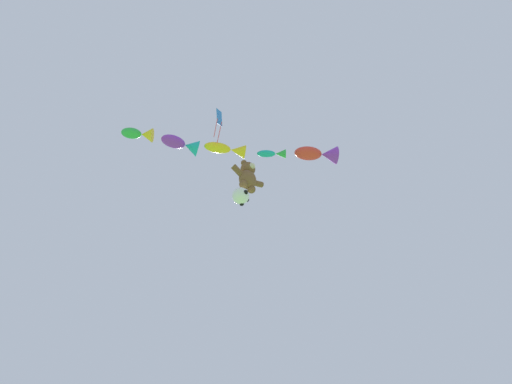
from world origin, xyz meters
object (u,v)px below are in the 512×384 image
at_px(fish_kite_crimson, 318,154).
at_px(diamond_kite, 219,120).
at_px(fish_kite_violet, 182,144).
at_px(teddy_bear_kite, 248,176).
at_px(fish_kite_goldfin, 228,149).
at_px(fish_kite_teal, 273,154).
at_px(fish_kite_emerald, 139,134).
at_px(soccer_ball_kite, 241,196).

bearing_deg(fish_kite_crimson, diamond_kite, 154.73).
height_order(fish_kite_violet, diamond_kite, diamond_kite).
relative_size(teddy_bear_kite, fish_kite_goldfin, 0.89).
bearing_deg(diamond_kite, fish_kite_teal, -16.75).
bearing_deg(teddy_bear_kite, fish_kite_emerald, 149.50).
distance_m(fish_kite_goldfin, fish_kite_violet, 2.33).
relative_size(fish_kite_crimson, fish_kite_emerald, 1.42).
relative_size(soccer_ball_kite, fish_kite_teal, 0.58).
relative_size(teddy_bear_kite, fish_kite_teal, 1.35).
bearing_deg(fish_kite_goldfin, fish_kite_emerald, 149.62).
distance_m(soccer_ball_kite, fish_kite_emerald, 6.57).
bearing_deg(fish_kite_emerald, fish_kite_violet, -28.26).
bearing_deg(diamond_kite, fish_kite_violet, 119.79).
bearing_deg(fish_kite_teal, diamond_kite, 163.25).
xyz_separation_m(fish_kite_goldfin, diamond_kite, (-1.01, -0.43, 1.29)).
bearing_deg(teddy_bear_kite, diamond_kite, 176.13).
relative_size(teddy_bear_kite, diamond_kite, 0.71).
height_order(soccer_ball_kite, diamond_kite, diamond_kite).
distance_m(fish_kite_teal, diamond_kite, 3.38).
distance_m(soccer_ball_kite, fish_kite_violet, 4.80).
distance_m(soccer_ball_kite, fish_kite_goldfin, 3.76).
distance_m(soccer_ball_kite, diamond_kite, 5.20).
relative_size(fish_kite_crimson, fish_kite_goldfin, 1.08).
bearing_deg(diamond_kite, fish_kite_goldfin, 23.22).
distance_m(fish_kite_crimson, diamond_kite, 5.59).
height_order(soccer_ball_kite, fish_kite_teal, fish_kite_teal).
bearing_deg(fish_kite_teal, fish_kite_violet, 146.91).
distance_m(fish_kite_emerald, diamond_kite, 4.14).
relative_size(teddy_bear_kite, fish_kite_crimson, 0.82).
bearing_deg(fish_kite_teal, soccer_ball_kite, 153.05).
bearing_deg(diamond_kite, fish_kite_emerald, 136.87).
bearing_deg(fish_kite_goldfin, diamond_kite, -156.78).
bearing_deg(fish_kite_crimson, fish_kite_emerald, 147.23).
height_order(fish_kite_teal, fish_kite_violet, fish_kite_violet).
height_order(teddy_bear_kite, fish_kite_goldfin, fish_kite_goldfin).
xyz_separation_m(fish_kite_goldfin, fish_kite_emerald, (-3.92, 2.30, 0.19)).
bearing_deg(fish_kite_crimson, teddy_bear_kite, 143.82).
xyz_separation_m(soccer_ball_kite, fish_kite_crimson, (3.41, -2.18, 3.90)).
xyz_separation_m(teddy_bear_kite, fish_kite_crimson, (3.03, -2.21, 2.21)).
xyz_separation_m(fish_kite_crimson, fish_kite_goldfin, (-3.96, 2.78, -0.23)).
relative_size(fish_kite_violet, diamond_kite, 0.75).
relative_size(fish_kite_teal, fish_kite_violet, 0.71).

